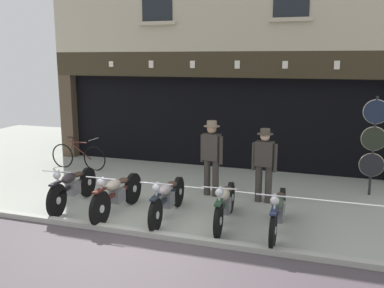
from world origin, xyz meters
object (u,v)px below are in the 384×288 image
(motorcycle_center_left, at_px, (117,194))
(leaning_bicycle, at_px, (78,156))
(motorcycle_center, at_px, (167,198))
(shopkeeper_center, at_px, (264,162))
(motorcycle_left, at_px, (73,186))
(motorcycle_right, at_px, (278,211))
(tyre_sign_pole, at_px, (374,140))
(advert_board_near, at_px, (156,104))
(salesman_left, at_px, (212,154))
(motorcycle_center_right, at_px, (225,203))

(motorcycle_center_left, height_order, leaning_bicycle, motorcycle_center_left)
(motorcycle_center, relative_size, shopkeeper_center, 1.27)
(motorcycle_left, relative_size, shopkeeper_center, 1.22)
(motorcycle_right, bearing_deg, shopkeeper_center, -73.07)
(shopkeeper_center, xyz_separation_m, leaning_bicycle, (-5.50, 1.22, -0.53))
(motorcycle_center_left, bearing_deg, motorcycle_center, -172.65)
(motorcycle_right, bearing_deg, tyre_sign_pole, -121.68)
(motorcycle_center, xyz_separation_m, motorcycle_right, (2.16, -0.06, -0.00))
(advert_board_near, bearing_deg, motorcycle_center, -64.42)
(tyre_sign_pole, bearing_deg, advert_board_near, 165.68)
(motorcycle_center, distance_m, motorcycle_right, 2.16)
(motorcycle_center_left, xyz_separation_m, tyre_sign_pole, (4.94, 2.97, 0.87))
(salesman_left, height_order, tyre_sign_pole, tyre_sign_pole)
(motorcycle_left, height_order, motorcycle_right, motorcycle_left)
(motorcycle_center, xyz_separation_m, leaning_bicycle, (-3.87, 2.79, -0.05))
(motorcycle_left, height_order, leaning_bicycle, motorcycle_left)
(motorcycle_center_left, relative_size, advert_board_near, 2.03)
(motorcycle_left, distance_m, salesman_left, 3.12)
(salesman_left, relative_size, leaning_bicycle, 0.98)
(motorcycle_left, bearing_deg, leaning_bicycle, -63.76)
(motorcycle_center_right, height_order, tyre_sign_pole, tyre_sign_pole)
(advert_board_near, height_order, leaning_bicycle, advert_board_near)
(motorcycle_right, bearing_deg, motorcycle_center_right, -6.31)
(shopkeeper_center, distance_m, leaning_bicycle, 5.66)
(motorcycle_center_left, distance_m, tyre_sign_pole, 5.83)
(salesman_left, height_order, shopkeeper_center, salesman_left)
(motorcycle_center_left, height_order, motorcycle_center_right, motorcycle_center_left)
(motorcycle_right, relative_size, leaning_bicycle, 1.13)
(motorcycle_center_left, relative_size, tyre_sign_pole, 0.88)
(motorcycle_left, height_order, motorcycle_center, motorcycle_left)
(motorcycle_center_right, distance_m, salesman_left, 1.85)
(motorcycle_left, distance_m, shopkeeper_center, 4.15)
(motorcycle_left, distance_m, motorcycle_center, 2.18)
(leaning_bicycle, bearing_deg, shopkeeper_center, 78.73)
(motorcycle_right, height_order, advert_board_near, advert_board_near)
(tyre_sign_pole, relative_size, advert_board_near, 2.30)
(motorcycle_center, xyz_separation_m, tyre_sign_pole, (3.90, 2.85, 0.88))
(shopkeeper_center, xyz_separation_m, advert_board_near, (-3.74, 2.81, 0.85))
(shopkeeper_center, distance_m, advert_board_near, 4.75)
(motorcycle_center_left, distance_m, salesman_left, 2.37)
(motorcycle_right, xyz_separation_m, leaning_bicycle, (-6.03, 2.85, -0.05))
(shopkeeper_center, bearing_deg, tyre_sign_pole, -145.20)
(motorcycle_left, height_order, motorcycle_center_left, motorcycle_center_left)
(motorcycle_center_left, bearing_deg, motorcycle_right, -178.12)
(motorcycle_center, bearing_deg, motorcycle_center_right, 178.37)
(motorcycle_center_left, bearing_deg, tyre_sign_pole, -148.23)
(tyre_sign_pole, bearing_deg, motorcycle_center, -143.81)
(tyre_sign_pole, bearing_deg, shopkeeper_center, -150.50)
(motorcycle_right, bearing_deg, motorcycle_center_left, 0.33)
(motorcycle_center_right, bearing_deg, leaning_bicycle, -32.99)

